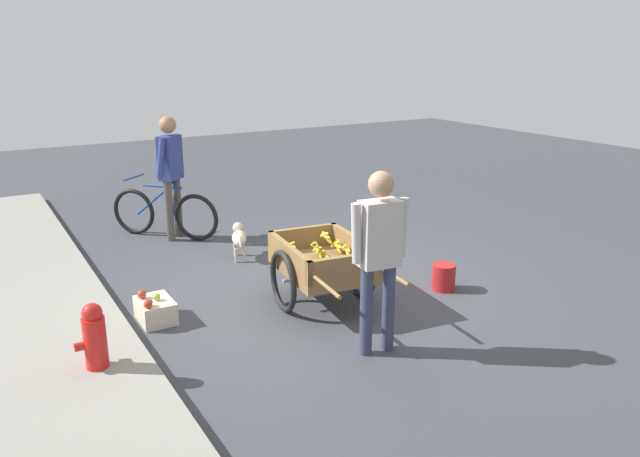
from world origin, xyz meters
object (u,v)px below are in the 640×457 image
(bicycle, at_px, (164,213))
(cyclist_person, at_px, (171,166))
(dog, at_px, (239,237))
(vendor_person, at_px, (379,247))
(fire_hydrant, at_px, (95,343))
(plastic_bucket, at_px, (444,277))
(apple_crate, at_px, (155,310))
(fruit_cart, at_px, (323,264))

(bicycle, bearing_deg, cyclist_person, -139.06)
(dog, bearing_deg, bicycle, 22.00)
(vendor_person, height_order, dog, vendor_person)
(dog, distance_m, fire_hydrant, 3.08)
(dog, height_order, plastic_bucket, dog)
(cyclist_person, height_order, apple_crate, cyclist_person)
(bicycle, height_order, apple_crate, bicycle)
(vendor_person, height_order, plastic_bucket, vendor_person)
(vendor_person, distance_m, fire_hydrant, 2.43)
(dog, height_order, fire_hydrant, fire_hydrant)
(plastic_bucket, bearing_deg, apple_crate, 74.46)
(vendor_person, bearing_deg, plastic_bucket, -62.01)
(cyclist_person, bearing_deg, fruit_cart, -168.56)
(bicycle, xyz_separation_m, plastic_bucket, (-3.47, -2.05, -0.21))
(plastic_bucket, distance_m, apple_crate, 3.09)
(fire_hydrant, xyz_separation_m, plastic_bucket, (0.03, -3.69, -0.19))
(cyclist_person, relative_size, apple_crate, 3.86)
(plastic_bucket, bearing_deg, dog, 35.31)
(fire_hydrant, bearing_deg, dog, -45.30)
(fruit_cart, bearing_deg, plastic_bucket, -104.87)
(fruit_cart, distance_m, cyclist_person, 3.11)
(bicycle, height_order, cyclist_person, cyclist_person)
(cyclist_person, bearing_deg, vendor_person, -173.49)
(vendor_person, xyz_separation_m, bicycle, (4.25, 0.57, -0.62))
(bicycle, relative_size, cyclist_person, 0.76)
(fruit_cart, xyz_separation_m, vendor_person, (-1.14, 0.13, 0.53))
(fruit_cart, xyz_separation_m, bicycle, (3.11, 0.71, -0.09))
(vendor_person, xyz_separation_m, plastic_bucket, (0.79, -1.48, -0.83))
(fruit_cart, height_order, fire_hydrant, fruit_cart)
(plastic_bucket, xyz_separation_m, apple_crate, (0.83, 2.98, -0.03))
(vendor_person, relative_size, fire_hydrant, 2.42)
(bicycle, bearing_deg, vendor_person, -172.34)
(apple_crate, bearing_deg, fruit_cart, -106.09)
(apple_crate, bearing_deg, fire_hydrant, 140.12)
(dog, xyz_separation_m, plastic_bucket, (-2.13, -1.51, -0.12))
(dog, bearing_deg, plastic_bucket, -144.69)
(fruit_cart, xyz_separation_m, cyclist_person, (3.00, 0.61, 0.59))
(dog, bearing_deg, fruit_cart, -174.67)
(cyclist_person, bearing_deg, apple_crate, 157.89)
(vendor_person, distance_m, dog, 3.00)
(cyclist_person, height_order, dog, cyclist_person)
(dog, distance_m, plastic_bucket, 2.61)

